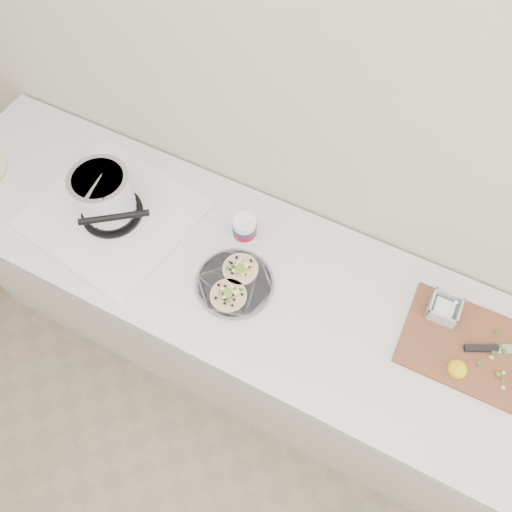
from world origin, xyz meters
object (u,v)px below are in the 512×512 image
at_px(taco_plate, 234,282).
at_px(cutboard, 472,343).
at_px(stove, 108,202).
at_px(tub, 245,227).

relative_size(taco_plate, cutboard, 0.61).
xyz_separation_m(stove, cutboard, (1.29, 0.10, -0.07)).
xyz_separation_m(taco_plate, tub, (-0.05, 0.18, 0.05)).
xyz_separation_m(taco_plate, cutboard, (0.77, 0.15, -0.00)).
bearing_deg(taco_plate, stove, 175.06).
bearing_deg(cutboard, tub, 176.44).
bearing_deg(stove, cutboard, 13.08).
distance_m(stove, taco_plate, 0.53).
bearing_deg(taco_plate, tub, 106.57).
height_order(stove, taco_plate, stove).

